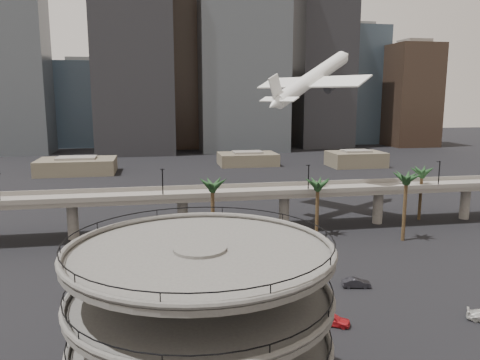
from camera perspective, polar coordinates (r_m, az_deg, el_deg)
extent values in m
cylinder|color=#514F4C|center=(42.08, -4.73, -18.93)|extent=(4.40, 4.40, 16.50)
cylinder|color=#514F4C|center=(42.19, -4.73, -19.20)|extent=(22.00, 22.00, 0.45)
torus|color=#514F4C|center=(41.96, -4.74, -18.63)|extent=(22.20, 22.20, 0.50)
torus|color=black|center=(41.58, -4.76, -17.67)|extent=(21.80, 21.80, 0.10)
cylinder|color=#514F4C|center=(40.38, -4.82, -14.24)|extent=(22.00, 22.00, 0.45)
torus|color=#514F4C|center=(40.19, -4.83, -13.63)|extent=(22.20, 22.20, 0.50)
torus|color=black|center=(39.87, -4.84, -12.58)|extent=(21.80, 21.80, 0.10)
cylinder|color=#514F4C|center=(38.90, -4.90, -8.87)|extent=(22.00, 22.00, 0.45)
torus|color=#514F4C|center=(38.75, -4.91, -8.21)|extent=(22.20, 22.20, 0.50)
torus|color=black|center=(38.51, -4.93, -7.08)|extent=(21.80, 21.80, 0.10)
cube|color=slate|center=(99.15, -0.70, -1.73)|extent=(130.00, 9.00, 0.90)
cube|color=slate|center=(94.63, -0.24, -1.75)|extent=(130.00, 0.30, 1.00)
cube|color=slate|center=(103.33, -1.12, -0.74)|extent=(130.00, 0.30, 1.00)
cylinder|color=slate|center=(100.13, -19.71, -4.69)|extent=(2.20, 2.20, 8.00)
cylinder|color=slate|center=(98.90, -7.01, -4.34)|extent=(2.20, 2.20, 8.00)
cylinder|color=slate|center=(102.49, 5.39, -3.79)|extent=(2.20, 2.20, 8.00)
cylinder|color=slate|center=(110.42, 16.46, -3.15)|extent=(2.20, 2.20, 8.00)
cylinder|color=slate|center=(121.87, 25.74, -2.52)|extent=(2.20, 2.20, 8.00)
cylinder|color=black|center=(93.19, -9.41, -0.45)|extent=(0.24, 0.24, 6.00)
cylinder|color=black|center=(98.33, 8.34, 0.14)|extent=(0.24, 0.24, 6.00)
cylinder|color=black|center=(111.60, 23.09, 0.61)|extent=(0.24, 0.24, 6.00)
cylinder|color=#4E3C21|center=(88.15, -3.34, -4.55)|extent=(0.70, 0.70, 12.15)
ellipsoid|color=#19381B|center=(86.73, -3.38, -0.41)|extent=(4.40, 4.40, 2.00)
cylinder|color=#4E3C21|center=(97.14, 9.38, -3.69)|extent=(0.70, 0.70, 10.80)
ellipsoid|color=#19381B|center=(95.93, 9.48, -0.33)|extent=(4.40, 4.40, 2.00)
cylinder|color=#4E3C21|center=(98.29, 19.42, -3.44)|extent=(0.70, 0.70, 12.60)
ellipsoid|color=#19381B|center=(97.00, 19.65, 0.41)|extent=(4.40, 4.40, 2.00)
cylinder|color=#4E3C21|center=(116.22, 21.13, -1.85)|extent=(0.70, 0.70, 11.25)
ellipsoid|color=#19381B|center=(115.19, 21.32, 1.08)|extent=(4.40, 4.40, 2.00)
cube|color=brown|center=(184.67, -19.26, 1.60)|extent=(28.00, 18.00, 5.50)
cube|color=slate|center=(184.26, -19.32, 2.57)|extent=(14.00, 9.00, 0.80)
cube|color=brown|center=(196.18, 0.93, 2.57)|extent=(24.00, 16.00, 5.00)
cube|color=slate|center=(195.82, 0.93, 3.41)|extent=(12.00, 8.00, 0.80)
cube|color=brown|center=(197.95, 13.94, 2.48)|extent=(22.00, 15.00, 6.00)
cube|color=slate|center=(197.54, 13.98, 3.46)|extent=(11.00, 7.50, 0.80)
cube|color=#454B51|center=(258.77, -25.21, 11.49)|extent=(26.00, 24.00, 77.41)
cube|color=#32414E|center=(288.26, -18.37, 8.74)|extent=(30.00, 30.00, 47.63)
cube|color=slate|center=(288.94, -18.65, 13.70)|extent=(16.50, 16.50, 2.40)
cube|color=black|center=(242.19, -12.94, 16.11)|extent=(38.00, 30.00, 109.16)
cube|color=#2E221A|center=(266.98, -6.00, 13.59)|extent=(28.00, 26.00, 89.32)
cube|color=#454B51|center=(251.90, 0.25, 17.26)|extent=(45.00, 32.00, 119.09)
cube|color=gray|center=(289.67, 3.86, 8.64)|extent=(24.00, 24.00, 41.68)
cube|color=slate|center=(289.93, 3.92, 13.00)|extent=(13.20, 13.20, 2.40)
cube|color=black|center=(273.15, 10.09, 13.94)|extent=(30.00, 28.00, 94.28)
cube|color=#32414E|center=(301.25, 13.57, 11.09)|extent=(34.00, 30.00, 69.47)
cube|color=slate|center=(304.13, 13.87, 17.86)|extent=(18.70, 16.50, 2.40)
cube|color=#2E221A|center=(290.26, 20.13, 9.62)|extent=(26.00, 26.00, 57.56)
cube|color=slate|center=(291.84, 20.50, 15.51)|extent=(14.30, 14.30, 2.40)
cube|color=gray|center=(302.74, -3.97, 8.33)|extent=(22.00, 22.00, 37.71)
cube|color=slate|center=(302.77, -4.01, 12.12)|extent=(12.10, 12.10, 2.40)
cylinder|color=white|center=(113.48, 8.80, 12.16)|extent=(23.32, 17.68, 13.86)
cone|color=white|center=(125.08, 12.67, 14.56)|extent=(5.63, 5.38, 4.50)
cone|color=white|center=(102.72, 4.17, 9.17)|extent=(5.28, 4.97, 4.15)
cube|color=white|center=(112.92, 8.59, 11.71)|extent=(21.23, 26.96, 2.79)
cube|color=white|center=(103.93, 4.76, 9.78)|extent=(7.29, 9.13, 1.14)
cube|color=white|center=(103.13, 4.39, 11.16)|extent=(4.23, 3.08, 6.06)
cylinder|color=#26262B|center=(116.86, 6.74, 11.19)|extent=(4.75, 4.12, 3.36)
cylinder|color=#26262B|center=(110.66, 11.12, 11.13)|extent=(4.75, 4.12, 3.36)
imported|color=red|center=(62.49, 11.19, -16.34)|extent=(4.74, 3.69, 1.51)
imported|color=black|center=(74.29, 14.00, -12.08)|extent=(4.45, 2.25, 1.40)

